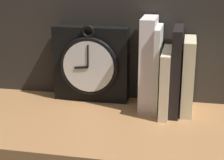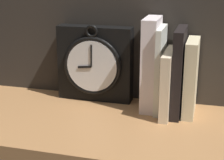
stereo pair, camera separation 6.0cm
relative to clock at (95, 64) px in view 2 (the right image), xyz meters
name	(u,v)px [view 2 (the right image)]	position (x,y,z in m)	size (l,w,h in m)	color
clock	(95,64)	(0.00, 0.00, 0.00)	(0.22, 0.06, 0.23)	black
book_slot0_white	(151,64)	(0.17, -0.03, 0.02)	(0.04, 0.11, 0.26)	white
book_slot1_white	(160,70)	(0.20, -0.03, 0.01)	(0.01, 0.12, 0.23)	silver
book_slot2_cream	(168,83)	(0.22, -0.05, -0.02)	(0.02, 0.16, 0.18)	beige
book_slot3_black	(179,72)	(0.25, -0.04, 0.01)	(0.02, 0.14, 0.24)	black
book_slot4_cream	(191,77)	(0.28, -0.03, -0.01)	(0.03, 0.13, 0.21)	beige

